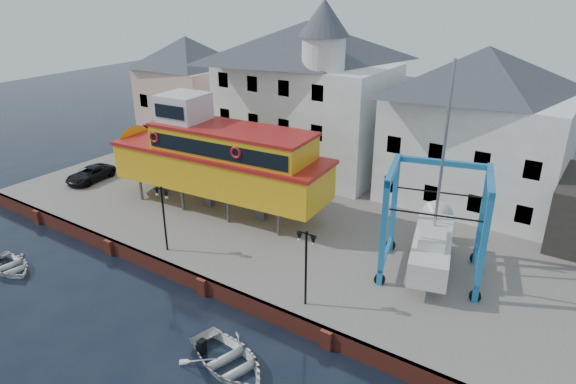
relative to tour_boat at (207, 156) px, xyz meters
The scene contains 13 objects.
ground 10.95m from the tour_boat, 50.31° to the right, with size 140.00×140.00×0.00m, color black.
hardstanding 8.34m from the tour_boat, 28.55° to the left, with size 44.00×22.00×1.00m, color #605951.
quay_wall 10.66m from the tour_boat, 49.92° to the right, with size 44.00×0.47×1.00m.
building_pink 15.74m from the tour_boat, 138.34° to the left, with size 8.00×7.00×10.30m.
building_white_main 11.20m from the tour_boat, 82.53° to the left, with size 14.00×8.30×14.00m.
building_white_right 19.17m from the tour_boat, 36.76° to the left, with size 12.00×8.00×11.20m.
lamp_post_left 6.80m from the tour_boat, 70.26° to the right, with size 1.12×0.32×4.20m.
lamp_post_right 13.86m from the tour_boat, 27.43° to the right, with size 1.12×0.32×4.20m.
tour_boat is the anchor object (origin of this frame).
travel_lift 16.40m from the tour_boat, ahead, with size 6.45×8.07×11.82m.
van 11.91m from the tour_boat, behind, with size 1.93×4.19×1.17m, color black.
motorboat_b 16.61m from the tour_boat, 45.07° to the right, with size 3.41×4.77×0.99m, color silver.
motorboat_d 14.13m from the tour_boat, 112.96° to the right, with size 2.69×3.76×0.78m, color silver.
Camera 1 is at (17.55, -17.44, 16.53)m, focal length 32.00 mm.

